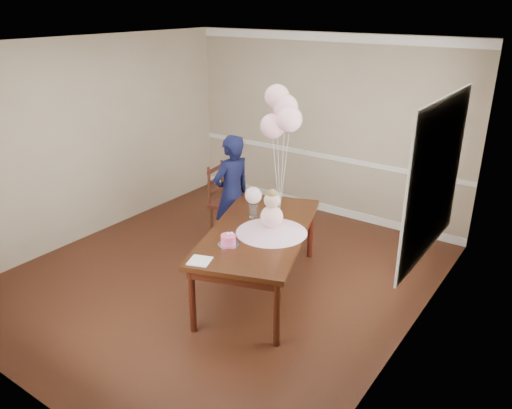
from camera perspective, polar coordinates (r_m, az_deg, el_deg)
The scene contains 48 objects.
floor at distance 6.17m, azimuth -3.92°, elevation -8.01°, with size 4.50×5.00×0.00m, color black.
ceiling at distance 5.34m, azimuth -4.70°, elevation 17.87°, with size 4.50×5.00×0.02m, color silver.
wall_back at distance 7.63m, azimuth 7.80°, elevation 8.79°, with size 4.50×0.02×2.70m, color tan.
wall_front at distance 4.15m, azimuth -26.72°, elevation -5.33°, with size 4.50×0.02×2.70m, color tan.
wall_left at distance 7.20m, azimuth -18.41°, elevation 7.04°, with size 0.02×5.00×2.70m, color tan.
wall_right at distance 4.61m, azimuth 17.99°, elevation -1.26°, with size 0.02×5.00×2.70m, color tan.
chair_rail_trim at distance 7.74m, azimuth 7.59°, elevation 5.53°, with size 4.50×0.02×0.07m, color white.
crown_molding at distance 7.43m, azimuth 8.29°, elevation 18.41°, with size 4.50×0.02×0.12m, color white.
baseboard_trim at distance 8.02m, azimuth 7.29°, elevation -0.22°, with size 4.50×0.02×0.12m, color white.
window_frame at distance 5.00m, azimuth 19.83°, elevation 2.79°, with size 0.02×1.66×1.56m, color white.
window_blinds at distance 5.00m, azimuth 19.63°, elevation 2.84°, with size 0.01×1.50×1.40m, color white.
dining_table_top at distance 5.52m, azimuth 0.36°, elevation -3.03°, with size 1.02×2.05×0.05m, color black.
table_apron at distance 5.56m, azimuth 0.36°, elevation -3.75°, with size 0.92×1.94×0.10m, color black.
table_leg_fl at distance 5.06m, azimuth -7.30°, elevation -10.80°, with size 0.07×0.07×0.72m, color black.
table_leg_fr at distance 4.83m, azimuth 2.39°, elevation -12.37°, with size 0.07×0.07×0.72m, color black.
table_leg_bl at distance 6.61m, azimuth -1.11°, elevation -2.25°, with size 0.07×0.07×0.72m, color black.
table_leg_br at distance 6.44m, azimuth 6.25°, elevation -3.09°, with size 0.07×0.07×0.72m, color black.
baby_skirt at distance 5.41m, azimuth 1.79°, elevation -2.71°, with size 0.78×0.78×0.10m, color #DFA4BD.
baby_torso at distance 5.36m, azimuth 1.81°, elevation -1.42°, with size 0.25×0.25×0.25m, color #FC9FCE.
baby_head at distance 5.28m, azimuth 1.83°, elevation 0.51°, with size 0.17×0.17×0.17m, color #D0AB8F.
baby_hair at distance 5.26m, azimuth 1.84°, elevation 1.14°, with size 0.12×0.12×0.12m, color brown.
cake_platter at distance 5.17m, azimuth -3.18°, elevation -4.57°, with size 0.23×0.23×0.01m, color #B7B7BB.
birthday_cake at distance 5.15m, azimuth -3.19°, elevation -4.03°, with size 0.15×0.15×0.10m, color #E14785.
cake_flower_a at distance 5.12m, azimuth -3.21°, elevation -3.36°, with size 0.03×0.03×0.03m, color white.
cake_flower_b at distance 5.13m, azimuth -2.81°, elevation -3.30°, with size 0.03×0.03×0.03m, color white.
rose_vase_near at distance 5.79m, azimuth -0.31°, elevation -0.64°, with size 0.10×0.10×0.16m, color silver.
roses_near at distance 5.72m, azimuth -0.31°, elevation 1.06°, with size 0.19×0.19×0.19m, color beige.
napkin at distance 4.88m, azimuth -6.43°, elevation -6.42°, with size 0.20×0.20×0.01m, color white.
balloon_weight at distance 5.99m, azimuth 2.72°, elevation -0.61°, with size 0.04×0.04×0.02m, color #BBBBBF.
balloon_a at distance 5.69m, azimuth 1.89°, elevation 8.93°, with size 0.29×0.29×0.29m, color #F2ABB8.
balloon_b at distance 5.58m, azimuth 3.85°, elevation 9.69°, with size 0.29×0.29×0.29m, color #FFB4CC.
balloon_c at distance 5.72m, azimuth 3.38°, elevation 11.07°, with size 0.29×0.29×0.29m, color #F4ACC1.
balloon_d at distance 5.74m, azimuth 2.43°, elevation 12.17°, with size 0.29×0.29×0.29m, color #E2A0AE.
balloon_ribbon_a at distance 5.84m, azimuth 2.30°, elevation 3.33°, with size 0.00×0.00×0.86m, color white.
balloon_ribbon_b at distance 5.78m, azimuth 3.24°, elevation 3.64°, with size 0.00×0.00×0.96m, color white.
balloon_ribbon_c at distance 5.85m, azimuth 3.02°, elevation 4.38°, with size 0.00×0.00×1.06m, color white.
balloon_ribbon_d at distance 5.85m, azimuth 2.57°, elevation 4.93°, with size 0.00×0.00×1.17m, color white.
dining_chair_seat at distance 7.05m, azimuth -3.16°, elevation 0.09°, with size 0.44×0.44×0.05m, color #3A140F.
chair_leg_fl at distance 7.08m, azimuth -5.09°, elevation -1.91°, with size 0.04×0.04×0.43m, color #3D1F10.
chair_leg_fr at distance 6.92m, azimuth -2.56°, elevation -2.45°, with size 0.04×0.04×0.43m, color black.
chair_leg_bl at distance 7.36m, azimuth -3.66°, elevation -0.89°, with size 0.04×0.04×0.43m, color #331D0E.
chair_leg_br at distance 7.20m, azimuth -1.19°, elevation -1.39°, with size 0.04×0.04×0.43m, color #3C1810.
chair_back_post_l at distance 6.89m, azimuth -5.38°, elevation 2.07°, with size 0.04×0.04×0.56m, color #3C1A10.
chair_back_post_r at distance 7.18m, azimuth -3.89°, elevation 2.96°, with size 0.04×0.04×0.56m, color #3A1B0F.
chair_slat_low at distance 7.08m, azimuth -4.59°, elevation 1.62°, with size 0.03×0.40×0.05m, color #3C1910.
chair_slat_mid at distance 7.02m, azimuth -4.63°, elevation 2.83°, with size 0.03×0.40×0.05m, color #39120F.
chair_slat_top at distance 6.97m, azimuth -4.67°, elevation 4.06°, with size 0.03×0.40×0.05m, color black.
woman at distance 6.45m, azimuth -2.78°, elevation 1.18°, with size 0.57×0.38×1.57m, color black.
Camera 1 is at (3.40, -4.10, 3.11)m, focal length 35.00 mm.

